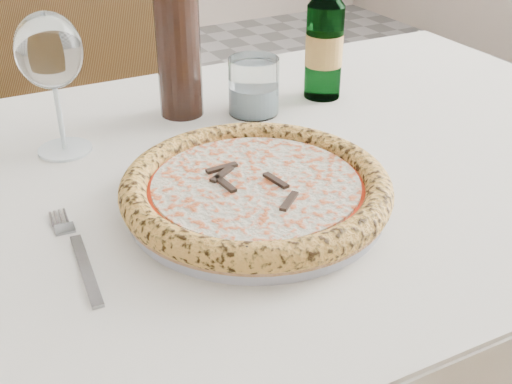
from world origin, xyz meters
The scene contains 9 objects.
dining_table centered at (-0.07, -0.13, 0.66)m, with size 1.36×0.83×0.76m.
chair_far centered at (-0.10, 0.60, 0.53)m, with size 0.58×0.58×0.93m.
plate centered at (-0.07, -0.23, 0.76)m, with size 0.30×0.30×0.02m.
pizza centered at (-0.07, -0.23, 0.78)m, with size 0.32×0.32×0.03m.
fork centered at (-0.28, -0.23, 0.76)m, with size 0.02×0.18×0.00m.
wine_glass centered at (-0.23, 0.02, 0.89)m, with size 0.09×0.09×0.19m.
tumbler centered at (0.06, 0.02, 0.79)m, with size 0.08×0.08×0.09m.
beer_bottle centered at (0.19, 0.03, 0.85)m, with size 0.06×0.06×0.23m.
wine_bottle centered at (-0.04, 0.07, 0.87)m, with size 0.07×0.07×0.27m.
Camera 1 is at (-0.38, -0.80, 1.15)m, focal length 45.00 mm.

